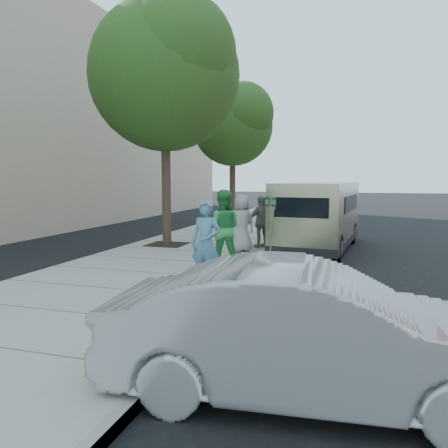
% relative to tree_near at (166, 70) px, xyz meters
% --- Properties ---
extents(ground, '(120.00, 120.00, 0.00)m').
position_rel_tree_near_xyz_m(ground, '(2.25, -2.40, -5.55)').
color(ground, black).
rests_on(ground, ground).
extents(sidewalk, '(5.00, 60.00, 0.15)m').
position_rel_tree_near_xyz_m(sidewalk, '(1.25, -2.40, -5.47)').
color(sidewalk, gray).
rests_on(sidewalk, ground).
extents(curb_face, '(0.12, 60.00, 0.16)m').
position_rel_tree_near_xyz_m(curb_face, '(3.69, -2.40, -5.47)').
color(curb_face, gray).
rests_on(curb_face, ground).
extents(tree_near, '(4.62, 4.60, 7.53)m').
position_rel_tree_near_xyz_m(tree_near, '(0.00, 0.00, 0.00)').
color(tree_near, black).
rests_on(tree_near, sidewalk).
extents(tree_far, '(3.92, 3.80, 6.49)m').
position_rel_tree_near_xyz_m(tree_far, '(-0.00, 7.60, -0.66)').
color(tree_far, black).
rests_on(tree_far, sidewalk).
extents(parking_meter, '(0.34, 0.16, 1.59)m').
position_rel_tree_near_xyz_m(parking_meter, '(3.50, -1.09, -4.24)').
color(parking_meter, gray).
rests_on(parking_meter, sidewalk).
extents(van, '(2.40, 5.83, 2.11)m').
position_rel_tree_near_xyz_m(van, '(4.56, 1.51, -4.43)').
color(van, tan).
rests_on(van, ground).
extents(sedan, '(4.35, 1.83, 1.40)m').
position_rel_tree_near_xyz_m(sedan, '(5.30, -8.26, -4.85)').
color(sedan, '#A3A5A9').
rests_on(sedan, ground).
extents(person_officer, '(0.64, 0.45, 1.67)m').
position_rel_tree_near_xyz_m(person_officer, '(2.89, -4.62, -4.56)').
color(person_officer, teal).
rests_on(person_officer, sidewalk).
extents(person_green_shirt, '(1.03, 0.88, 1.83)m').
position_rel_tree_near_xyz_m(person_green_shirt, '(2.67, -2.80, -4.48)').
color(person_green_shirt, green).
rests_on(person_green_shirt, sidewalk).
extents(person_gray_shirt, '(0.95, 0.92, 1.65)m').
position_rel_tree_near_xyz_m(person_gray_shirt, '(2.58, -0.66, -4.57)').
color(person_gray_shirt, '#999A9C').
rests_on(person_gray_shirt, sidewalk).
extents(person_striped_polo, '(0.93, 0.92, 1.58)m').
position_rel_tree_near_xyz_m(person_striped_polo, '(2.96, 0.26, -4.61)').
color(person_striped_polo, gray).
rests_on(person_striped_polo, sidewalk).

